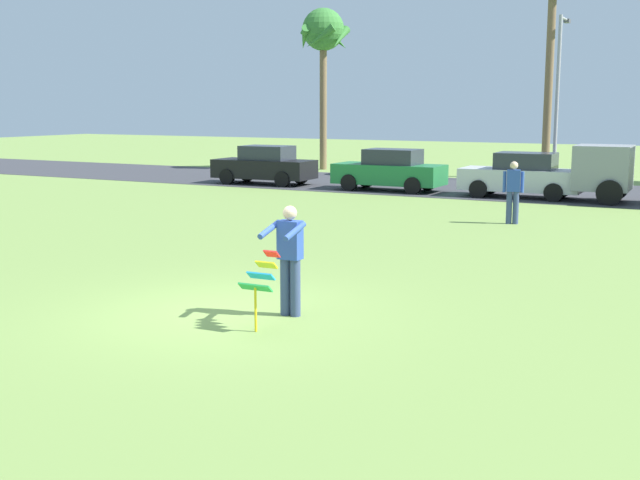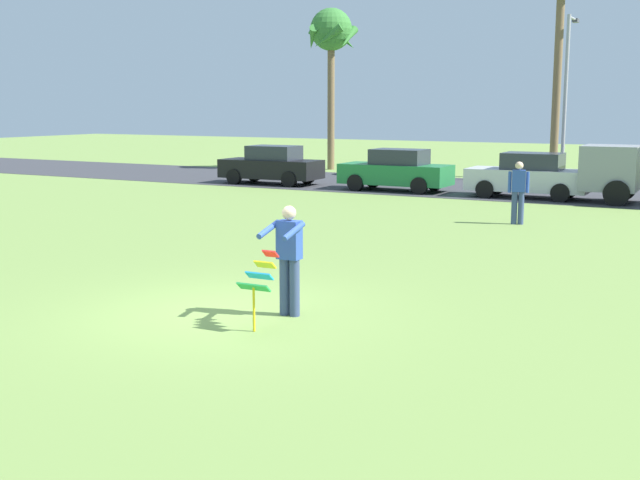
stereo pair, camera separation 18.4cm
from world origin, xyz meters
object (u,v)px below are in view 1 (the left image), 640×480
at_px(person_kite_flyer, 290,256).
at_px(parked_car_silver, 522,176).
at_px(kite_held, 261,279).
at_px(parked_car_green, 390,171).
at_px(person_walker_near, 513,190).
at_px(parked_car_black, 265,166).
at_px(streetlight_pole, 558,87).
at_px(palm_tree_left_near, 323,36).

relative_size(person_kite_flyer, parked_car_silver, 0.41).
height_order(kite_held, parked_car_green, parked_car_green).
bearing_deg(kite_held, person_walker_near, 87.43).
height_order(parked_car_black, streetlight_pole, streetlight_pole).
relative_size(parked_car_green, streetlight_pole, 0.60).
distance_m(parked_car_black, person_walker_near, 13.70).
relative_size(parked_car_silver, streetlight_pole, 0.60).
bearing_deg(person_kite_flyer, parked_car_green, 107.99).
bearing_deg(parked_car_black, streetlight_pole, 34.39).
bearing_deg(palm_tree_left_near, parked_car_silver, -33.80).
distance_m(person_kite_flyer, parked_car_silver, 18.05).
height_order(kite_held, parked_car_black, parked_car_black).
relative_size(person_kite_flyer, streetlight_pole, 0.25).
distance_m(parked_car_black, parked_car_silver, 10.68).
bearing_deg(parked_car_black, kite_held, -58.72).
bearing_deg(parked_car_black, parked_car_green, -0.01).
relative_size(parked_car_green, parked_car_silver, 0.99).
bearing_deg(parked_car_black, palm_tree_left_near, 100.24).
xyz_separation_m(person_kite_flyer, parked_car_green, (-5.86, 18.03, -0.18)).
height_order(person_kite_flyer, streetlight_pole, streetlight_pole).
xyz_separation_m(kite_held, parked_car_green, (-5.86, 18.88, 0.01)).
height_order(person_kite_flyer, kite_held, person_kite_flyer).
distance_m(kite_held, parked_car_silver, 18.90).
bearing_deg(parked_car_silver, palm_tree_left_near, 146.20).
bearing_deg(kite_held, streetlight_pole, 92.42).
bearing_deg(palm_tree_left_near, person_walker_near, -47.43).
distance_m(parked_car_green, streetlight_pole, 9.14).
bearing_deg(streetlight_pole, parked_car_silver, -87.50).
relative_size(streetlight_pole, person_walker_near, 4.05).
xyz_separation_m(parked_car_silver, person_walker_near, (1.34, -6.56, 0.16)).
distance_m(kite_held, parked_car_green, 19.77).
xyz_separation_m(kite_held, streetlight_pole, (-1.10, 25.98, 3.24)).
xyz_separation_m(kite_held, person_walker_near, (0.55, 12.32, 0.17)).
distance_m(parked_car_green, palm_tree_left_near, 12.29).
bearing_deg(parked_car_silver, person_kite_flyer, -87.52).
relative_size(parked_car_black, parked_car_green, 1.01).
distance_m(parked_car_black, palm_tree_left_near, 10.15).
xyz_separation_m(parked_car_green, person_walker_near, (6.42, -6.56, 0.16)).
distance_m(parked_car_black, parked_car_green, 5.61).
distance_m(kite_held, person_walker_near, 12.34).
bearing_deg(parked_car_green, streetlight_pole, 56.14).
height_order(person_kite_flyer, parked_car_black, person_kite_flyer).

